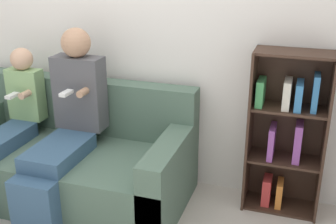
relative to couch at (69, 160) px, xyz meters
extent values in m
cube|color=silver|center=(0.32, 0.48, 1.00)|extent=(10.00, 0.06, 2.55)
cube|color=#4C6656|center=(0.00, -0.12, -0.07)|extent=(1.84, 0.72, 0.40)
cube|color=#4C6656|center=(0.00, 0.32, 0.14)|extent=(1.84, 0.17, 0.84)
cube|color=#4C6656|center=(0.83, -0.12, 0.02)|extent=(0.17, 0.72, 0.59)
cube|color=#335170|center=(0.06, -0.54, -0.07)|extent=(0.32, 0.12, 0.40)
cube|color=#335170|center=(0.06, -0.22, 0.18)|extent=(0.32, 0.53, 0.11)
cube|color=#4C4C51|center=(0.06, 0.13, 0.51)|extent=(0.38, 0.17, 0.55)
sphere|color=tan|center=(0.06, 0.13, 0.89)|extent=(0.22, 0.22, 0.22)
cylinder|color=tan|center=(0.17, 0.00, 0.57)|extent=(0.05, 0.10, 0.05)
cube|color=white|center=(0.06, -0.05, 0.57)|extent=(0.05, 0.12, 0.02)
cube|color=#335170|center=(-0.44, -0.20, 0.18)|extent=(0.24, 0.58, 0.11)
cube|color=#84AD70|center=(-0.44, 0.16, 0.44)|extent=(0.28, 0.13, 0.41)
sphere|color=tan|center=(-0.44, 0.16, 0.73)|extent=(0.17, 0.17, 0.17)
cylinder|color=tan|center=(-0.36, 0.04, 0.48)|extent=(0.05, 0.10, 0.05)
cube|color=white|center=(-0.44, -0.01, 0.48)|extent=(0.05, 0.12, 0.02)
cube|color=#3D281E|center=(1.32, 0.30, 0.31)|extent=(0.02, 0.28, 1.17)
cube|color=#3D281E|center=(1.83, 0.30, 0.31)|extent=(0.02, 0.28, 1.17)
cube|color=#3D281E|center=(1.57, 0.43, 0.31)|extent=(0.52, 0.02, 1.17)
cube|color=#3D281E|center=(1.57, 0.30, -0.27)|extent=(0.49, 0.25, 0.02)
cube|color=#3D281E|center=(1.57, 0.30, 0.12)|extent=(0.49, 0.25, 0.02)
cube|color=#3D281E|center=(1.57, 0.30, 0.50)|extent=(0.49, 0.25, 0.02)
cube|color=#3D281E|center=(1.57, 0.30, 0.89)|extent=(0.49, 0.25, 0.02)
cube|color=#934CA3|center=(1.65, 0.30, 0.27)|extent=(0.05, 0.17, 0.28)
cube|color=beige|center=(1.55, 0.30, 0.61)|extent=(0.05, 0.19, 0.19)
cube|color=#934CA3|center=(1.48, 0.30, 0.25)|extent=(0.04, 0.20, 0.24)
cube|color=#429956|center=(1.37, 0.30, 0.60)|extent=(0.05, 0.19, 0.18)
cube|color=teal|center=(1.63, 0.30, 0.61)|extent=(0.05, 0.20, 0.19)
cube|color=#C63838|center=(1.48, 0.30, -0.15)|extent=(0.06, 0.15, 0.21)
cube|color=teal|center=(1.73, 0.30, 0.64)|extent=(0.04, 0.16, 0.25)
cube|color=orange|center=(1.57, 0.30, -0.16)|extent=(0.04, 0.15, 0.20)
camera|label=1|loc=(1.63, -2.50, 1.52)|focal=45.00mm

